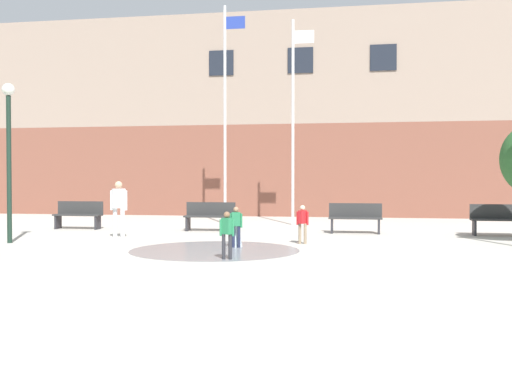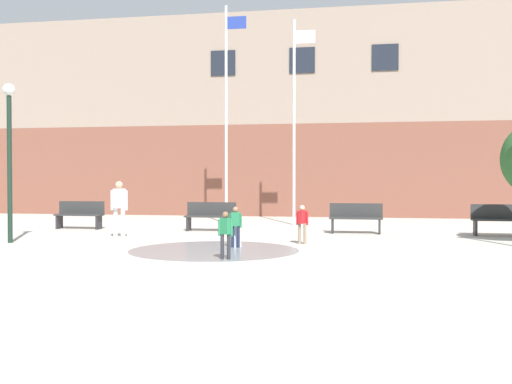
{
  "view_description": "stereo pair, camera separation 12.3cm",
  "coord_description": "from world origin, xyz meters",
  "px_view_note": "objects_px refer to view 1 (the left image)",
  "views": [
    {
      "loc": [
        2.52,
        -8.95,
        1.66
      ],
      "look_at": [
        -0.23,
        6.99,
        1.3
      ],
      "focal_mm": 42.0,
      "sensor_mm": 36.0,
      "label": 1
    },
    {
      "loc": [
        2.65,
        -8.93,
        1.66
      ],
      "look_at": [
        -0.23,
        6.99,
        1.3
      ],
      "focal_mm": 42.0,
      "sensor_mm": 36.0,
      "label": 2
    }
  ],
  "objects_px": {
    "adult_in_red": "(119,205)",
    "park_bench_under_right_flagpole": "(210,216)",
    "park_bench_far_right": "(499,219)",
    "child_with_pink_shirt": "(227,231)",
    "child_in_fountain": "(236,224)",
    "flagpole_left": "(226,109)",
    "park_bench_near_trashcan": "(355,218)",
    "child_running": "(302,221)",
    "lamp_post_left_lane": "(9,140)",
    "park_bench_center": "(79,214)",
    "flagpole_right": "(294,116)"
  },
  "relations": [
    {
      "from": "adult_in_red",
      "to": "park_bench_near_trashcan",
      "type": "bearing_deg",
      "value": -10.29
    },
    {
      "from": "park_bench_center",
      "to": "flagpole_left",
      "type": "distance_m",
      "value": 6.43
    },
    {
      "from": "park_bench_near_trashcan",
      "to": "adult_in_red",
      "type": "distance_m",
      "value": 7.02
    },
    {
      "from": "lamp_post_left_lane",
      "to": "flagpole_right",
      "type": "bearing_deg",
      "value": 47.95
    },
    {
      "from": "park_bench_under_right_flagpole",
      "to": "child_with_pink_shirt",
      "type": "bearing_deg",
      "value": -72.78
    },
    {
      "from": "adult_in_red",
      "to": "lamp_post_left_lane",
      "type": "relative_size",
      "value": 0.39
    },
    {
      "from": "lamp_post_left_lane",
      "to": "child_with_pink_shirt",
      "type": "bearing_deg",
      "value": -18.78
    },
    {
      "from": "park_bench_near_trashcan",
      "to": "flagpole_right",
      "type": "distance_m",
      "value": 5.07
    },
    {
      "from": "park_bench_far_right",
      "to": "child_running",
      "type": "bearing_deg",
      "value": -149.52
    },
    {
      "from": "park_bench_center",
      "to": "flagpole_left",
      "type": "height_order",
      "value": "flagpole_left"
    },
    {
      "from": "flagpole_left",
      "to": "lamp_post_left_lane",
      "type": "relative_size",
      "value": 1.93
    },
    {
      "from": "child_in_fountain",
      "to": "lamp_post_left_lane",
      "type": "bearing_deg",
      "value": -10.3
    },
    {
      "from": "park_bench_under_right_flagpole",
      "to": "adult_in_red",
      "type": "height_order",
      "value": "adult_in_red"
    },
    {
      "from": "park_bench_near_trashcan",
      "to": "child_with_pink_shirt",
      "type": "height_order",
      "value": "child_with_pink_shirt"
    },
    {
      "from": "adult_in_red",
      "to": "child_in_fountain",
      "type": "distance_m",
      "value": 4.12
    },
    {
      "from": "child_with_pink_shirt",
      "to": "child_in_fountain",
      "type": "bearing_deg",
      "value": -51.14
    },
    {
      "from": "park_bench_near_trashcan",
      "to": "flagpole_left",
      "type": "distance_m",
      "value": 6.72
    },
    {
      "from": "adult_in_red",
      "to": "child_running",
      "type": "xyz_separation_m",
      "value": [
        5.22,
        -0.66,
        -0.35
      ]
    },
    {
      "from": "child_with_pink_shirt",
      "to": "child_in_fountain",
      "type": "relative_size",
      "value": 1.0
    },
    {
      "from": "park_bench_center",
      "to": "park_bench_far_right",
      "type": "xyz_separation_m",
      "value": [
        13.16,
        -0.07,
        0.0
      ]
    },
    {
      "from": "adult_in_red",
      "to": "park_bench_under_right_flagpole",
      "type": "bearing_deg",
      "value": 21.05
    },
    {
      "from": "park_bench_near_trashcan",
      "to": "adult_in_red",
      "type": "bearing_deg",
      "value": -158.58
    },
    {
      "from": "park_bench_near_trashcan",
      "to": "adult_in_red",
      "type": "relative_size",
      "value": 1.01
    },
    {
      "from": "park_bench_under_right_flagpole",
      "to": "child_running",
      "type": "relative_size",
      "value": 1.62
    },
    {
      "from": "flagpole_left",
      "to": "child_running",
      "type": "bearing_deg",
      "value": -61.35
    },
    {
      "from": "child_in_fountain",
      "to": "lamp_post_left_lane",
      "type": "height_order",
      "value": "lamp_post_left_lane"
    },
    {
      "from": "park_bench_center",
      "to": "lamp_post_left_lane",
      "type": "relative_size",
      "value": 0.39
    },
    {
      "from": "park_bench_far_right",
      "to": "child_with_pink_shirt",
      "type": "relative_size",
      "value": 1.62
    },
    {
      "from": "park_bench_near_trashcan",
      "to": "flagpole_left",
      "type": "height_order",
      "value": "flagpole_left"
    },
    {
      "from": "park_bench_under_right_flagpole",
      "to": "flagpole_left",
      "type": "height_order",
      "value": "flagpole_left"
    },
    {
      "from": "child_running",
      "to": "flagpole_left",
      "type": "distance_m",
      "value": 7.97
    },
    {
      "from": "adult_in_red",
      "to": "flagpole_right",
      "type": "height_order",
      "value": "flagpole_right"
    },
    {
      "from": "park_bench_near_trashcan",
      "to": "park_bench_under_right_flagpole",
      "type": "bearing_deg",
      "value": 179.62
    },
    {
      "from": "adult_in_red",
      "to": "child_running",
      "type": "height_order",
      "value": "adult_in_red"
    },
    {
      "from": "park_bench_center",
      "to": "flagpole_right",
      "type": "xyz_separation_m",
      "value": [
        6.81,
        2.95,
        3.43
      ]
    },
    {
      "from": "child_with_pink_shirt",
      "to": "flagpole_left",
      "type": "distance_m",
      "value": 10.31
    },
    {
      "from": "park_bench_far_right",
      "to": "lamp_post_left_lane",
      "type": "xyz_separation_m",
      "value": [
        -12.92,
        -4.27,
        2.19
      ]
    },
    {
      "from": "child_with_pink_shirt",
      "to": "flagpole_right",
      "type": "bearing_deg",
      "value": -59.88
    },
    {
      "from": "flagpole_left",
      "to": "flagpole_right",
      "type": "height_order",
      "value": "flagpole_left"
    },
    {
      "from": "park_bench_near_trashcan",
      "to": "child_with_pink_shirt",
      "type": "distance_m",
      "value": 6.89
    },
    {
      "from": "park_bench_center",
      "to": "child_running",
      "type": "relative_size",
      "value": 1.62
    },
    {
      "from": "child_in_fountain",
      "to": "park_bench_far_right",
      "type": "bearing_deg",
      "value": -158.31
    },
    {
      "from": "park_bench_far_right",
      "to": "child_with_pink_shirt",
      "type": "height_order",
      "value": "child_with_pink_shirt"
    },
    {
      "from": "child_running",
      "to": "flagpole_right",
      "type": "distance_m",
      "value": 7.12
    },
    {
      "from": "park_bench_far_right",
      "to": "child_running",
      "type": "xyz_separation_m",
      "value": [
        -5.44,
        -3.2,
        0.1
      ]
    },
    {
      "from": "child_running",
      "to": "park_bench_under_right_flagpole",
      "type": "bearing_deg",
      "value": 78.38
    },
    {
      "from": "child_in_fountain",
      "to": "lamp_post_left_lane",
      "type": "distance_m",
      "value": 6.33
    },
    {
      "from": "adult_in_red",
      "to": "lamp_post_left_lane",
      "type": "height_order",
      "value": "lamp_post_left_lane"
    },
    {
      "from": "park_bench_under_right_flagpole",
      "to": "lamp_post_left_lane",
      "type": "xyz_separation_m",
      "value": [
        -4.23,
        -4.31,
        2.19
      ]
    },
    {
      "from": "child_running",
      "to": "lamp_post_left_lane",
      "type": "relative_size",
      "value": 0.24
    }
  ]
}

